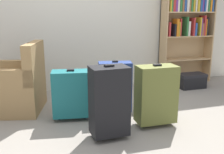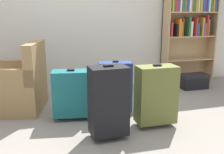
{
  "view_description": "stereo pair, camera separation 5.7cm",
  "coord_description": "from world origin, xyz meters",
  "px_view_note": "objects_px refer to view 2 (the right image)",
  "views": [
    {
      "loc": [
        -0.77,
        -2.44,
        1.28
      ],
      "look_at": [
        0.08,
        0.34,
        0.55
      ],
      "focal_mm": 41.89,
      "sensor_mm": 36.0,
      "label": 1
    },
    {
      "loc": [
        -0.72,
        -2.45,
        1.28
      ],
      "look_at": [
        0.08,
        0.34,
        0.55
      ],
      "focal_mm": 41.89,
      "sensor_mm": 36.0,
      "label": 2
    }
  ],
  "objects_px": {
    "armchair": "(18,87)",
    "suitcase_olive": "(156,95)",
    "mug": "(60,107)",
    "suitcase_black": "(108,101)",
    "storage_box": "(194,81)",
    "suitcase_teal": "(72,93)",
    "suitcase_navy_blue": "(115,87)",
    "bookshelf": "(189,26)"
  },
  "relations": [
    {
      "from": "bookshelf",
      "to": "suitcase_navy_blue",
      "type": "bearing_deg",
      "value": -145.9
    },
    {
      "from": "storage_box",
      "to": "suitcase_teal",
      "type": "xyz_separation_m",
      "value": [
        -2.17,
        -0.75,
        0.19
      ]
    },
    {
      "from": "armchair",
      "to": "storage_box",
      "type": "distance_m",
      "value": 2.82
    },
    {
      "from": "suitcase_navy_blue",
      "to": "suitcase_teal",
      "type": "xyz_separation_m",
      "value": [
        -0.55,
        0.0,
        -0.04
      ]
    },
    {
      "from": "suitcase_navy_blue",
      "to": "suitcase_olive",
      "type": "xyz_separation_m",
      "value": [
        0.34,
        -0.46,
        0.01
      ]
    },
    {
      "from": "armchair",
      "to": "suitcase_black",
      "type": "xyz_separation_m",
      "value": [
        0.94,
        -1.11,
        0.09
      ]
    },
    {
      "from": "armchair",
      "to": "suitcase_teal",
      "type": "relative_size",
      "value": 1.45
    },
    {
      "from": "storage_box",
      "to": "armchair",
      "type": "bearing_deg",
      "value": -175.11
    },
    {
      "from": "mug",
      "to": "suitcase_black",
      "type": "bearing_deg",
      "value": -66.16
    },
    {
      "from": "bookshelf",
      "to": "mug",
      "type": "bearing_deg",
      "value": -160.74
    },
    {
      "from": "suitcase_black",
      "to": "suitcase_teal",
      "type": "xyz_separation_m",
      "value": [
        -0.3,
        0.6,
        -0.08
      ]
    },
    {
      "from": "armchair",
      "to": "suitcase_teal",
      "type": "height_order",
      "value": "armchair"
    },
    {
      "from": "suitcase_navy_blue",
      "to": "suitcase_teal",
      "type": "relative_size",
      "value": 1.12
    },
    {
      "from": "bookshelf",
      "to": "suitcase_teal",
      "type": "xyz_separation_m",
      "value": [
        -2.27,
        -1.17,
        -0.7
      ]
    },
    {
      "from": "storage_box",
      "to": "suitcase_olive",
      "type": "height_order",
      "value": "suitcase_olive"
    },
    {
      "from": "storage_box",
      "to": "suitcase_teal",
      "type": "distance_m",
      "value": 2.3
    },
    {
      "from": "suitcase_navy_blue",
      "to": "bookshelf",
      "type": "bearing_deg",
      "value": 34.1
    },
    {
      "from": "suitcase_teal",
      "to": "armchair",
      "type": "bearing_deg",
      "value": 141.67
    },
    {
      "from": "suitcase_black",
      "to": "suitcase_navy_blue",
      "type": "xyz_separation_m",
      "value": [
        0.25,
        0.6,
        -0.04
      ]
    },
    {
      "from": "suitcase_black",
      "to": "suitcase_navy_blue",
      "type": "distance_m",
      "value": 0.65
    },
    {
      "from": "suitcase_black",
      "to": "armchair",
      "type": "bearing_deg",
      "value": 130.2
    },
    {
      "from": "suitcase_olive",
      "to": "suitcase_teal",
      "type": "distance_m",
      "value": 1.0
    },
    {
      "from": "suitcase_black",
      "to": "suitcase_teal",
      "type": "relative_size",
      "value": 1.25
    },
    {
      "from": "storage_box",
      "to": "suitcase_navy_blue",
      "type": "xyz_separation_m",
      "value": [
        -1.62,
        -0.75,
        0.23
      ]
    },
    {
      "from": "storage_box",
      "to": "suitcase_navy_blue",
      "type": "height_order",
      "value": "suitcase_navy_blue"
    },
    {
      "from": "mug",
      "to": "suitcase_olive",
      "type": "distance_m",
      "value": 1.32
    },
    {
      "from": "storage_box",
      "to": "suitcase_olive",
      "type": "distance_m",
      "value": 1.78
    },
    {
      "from": "mug",
      "to": "storage_box",
      "type": "relative_size",
      "value": 0.26
    },
    {
      "from": "mug",
      "to": "suitcase_black",
      "type": "distance_m",
      "value": 1.08
    },
    {
      "from": "armchair",
      "to": "suitcase_teal",
      "type": "distance_m",
      "value": 0.82
    },
    {
      "from": "suitcase_navy_blue",
      "to": "suitcase_olive",
      "type": "relative_size",
      "value": 0.97
    },
    {
      "from": "suitcase_black",
      "to": "suitcase_olive",
      "type": "bearing_deg",
      "value": 13.29
    },
    {
      "from": "armchair",
      "to": "mug",
      "type": "relative_size",
      "value": 7.5
    },
    {
      "from": "suitcase_teal",
      "to": "suitcase_navy_blue",
      "type": "bearing_deg",
      "value": -0.01
    },
    {
      "from": "suitcase_teal",
      "to": "storage_box",
      "type": "bearing_deg",
      "value": 19.01
    },
    {
      "from": "bookshelf",
      "to": "storage_box",
      "type": "bearing_deg",
      "value": -104.3
    },
    {
      "from": "armchair",
      "to": "suitcase_navy_blue",
      "type": "relative_size",
      "value": 1.29
    },
    {
      "from": "bookshelf",
      "to": "suitcase_teal",
      "type": "height_order",
      "value": "bookshelf"
    },
    {
      "from": "suitcase_navy_blue",
      "to": "mug",
      "type": "bearing_deg",
      "value": 153.46
    },
    {
      "from": "armchair",
      "to": "suitcase_olive",
      "type": "bearing_deg",
      "value": -32.37
    },
    {
      "from": "mug",
      "to": "storage_box",
      "type": "height_order",
      "value": "storage_box"
    },
    {
      "from": "suitcase_olive",
      "to": "storage_box",
      "type": "bearing_deg",
      "value": 43.37
    }
  ]
}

